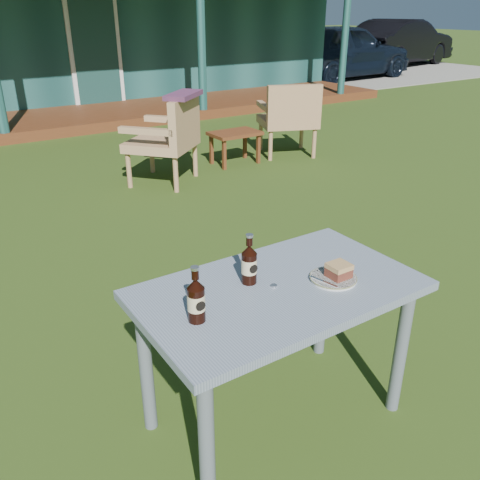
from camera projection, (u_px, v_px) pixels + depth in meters
ground at (141, 280)px, 3.66m from camera, size 80.00×80.00×0.00m
gravel_strip at (352, 71)px, 15.35m from camera, size 9.00×6.00×0.02m
car_near at (342, 51)px, 13.52m from camera, size 4.33×1.97×1.44m
car_far at (401, 43)px, 16.56m from camera, size 4.57×2.26×1.44m
cafe_table at (278, 307)px, 2.19m from camera, size 1.20×0.70×0.72m
plate at (333, 278)px, 2.19m from camera, size 0.20×0.20×0.01m
cake_slice at (339, 270)px, 2.18m from camera, size 0.09×0.09×0.06m
fork at (324, 282)px, 2.15m from camera, size 0.04×0.14×0.00m
cola_bottle_near at (249, 264)px, 2.14m from camera, size 0.07×0.07×0.22m
cola_bottle_far at (196, 300)px, 1.87m from camera, size 0.07×0.07×0.23m
bottle_cap at (274, 286)px, 2.14m from camera, size 0.03×0.03×0.01m
armchair_left at (169, 136)px, 5.48m from camera, size 0.95×0.95×0.94m
armchair_right at (290, 116)px, 6.50m from camera, size 0.88×0.86×0.93m
floral_throw at (184, 95)px, 5.26m from camera, size 0.57×0.54×0.05m
side_table at (235, 136)px, 6.24m from camera, size 0.60×0.40×0.40m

